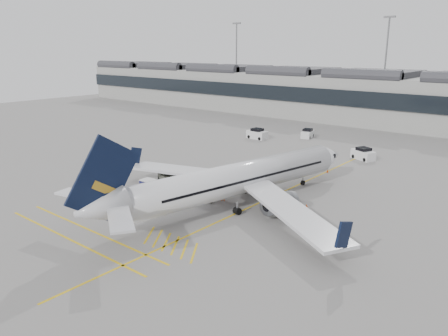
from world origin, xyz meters
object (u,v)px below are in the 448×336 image
Objects in this scene: airliner_main at (235,180)px; pushback_tug at (167,177)px; ramp_agent_a at (223,195)px; ramp_agent_b at (218,192)px; baggage_cart_a at (199,189)px; belt_loader at (258,189)px.

pushback_tug is at bearing -174.08° from airliner_main.
ramp_agent_b reaches higher than ramp_agent_a.
baggage_cart_a is 1.47× the size of ramp_agent_b.
ramp_agent_a is at bearing -173.06° from airliner_main.
baggage_cart_a reaches higher than ramp_agent_a.
airliner_main reaches higher than ramp_agent_a.
belt_loader is (-0.26, 4.91, -2.47)m from airliner_main.
ramp_agent_a is at bearing 41.05° from baggage_cart_a.
pushback_tug is (-9.64, 0.62, -0.16)m from ramp_agent_b.
belt_loader is 1.98× the size of baggage_cart_a.
baggage_cart_a is at bearing 31.64° from ramp_agent_b.
ramp_agent_b reaches higher than pushback_tug.
pushback_tug is (-12.39, -3.79, 0.10)m from belt_loader.
pushback_tug is (-10.77, 0.99, -0.14)m from ramp_agent_a.
baggage_cart_a is 7.98m from pushback_tug.
belt_loader is 2.92× the size of ramp_agent_b.
pushback_tug is at bearing 130.13° from ramp_agent_a.
baggage_cart_a reaches higher than ramp_agent_b.
airliner_main is at bearing -93.82° from belt_loader.
airliner_main is at bearing 167.61° from ramp_agent_b.
baggage_cart_a is 3.20m from ramp_agent_a.
airliner_main is at bearing 33.15° from baggage_cart_a.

